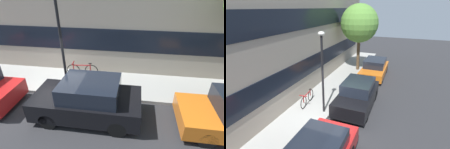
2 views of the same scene
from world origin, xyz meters
TOP-DOWN VIEW (x-y plane):
  - ground_plane at (0.00, 0.00)m, footprint 56.00×56.00m
  - sidewalk_strip at (0.00, 1.15)m, footprint 28.00×2.30m
  - parked_car_black at (1.97, -1.05)m, footprint 3.80×1.76m
  - bicycle at (0.93, 1.59)m, footprint 1.57×0.44m
  - lamp_post at (0.59, 0.39)m, footprint 0.32×0.32m

SIDE VIEW (x-z plane):
  - ground_plane at x=0.00m, z-range 0.00..0.00m
  - sidewalk_strip at x=0.00m, z-range 0.00..0.14m
  - bicycle at x=0.93m, z-range 0.14..0.90m
  - parked_car_black at x=1.97m, z-range -0.02..1.51m
  - lamp_post at x=0.59m, z-range 0.66..4.82m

